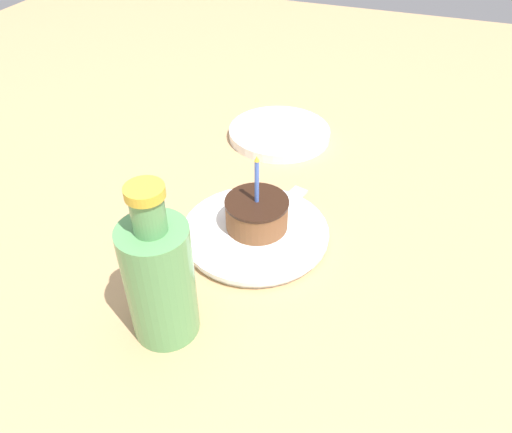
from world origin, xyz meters
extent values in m
cube|color=tan|center=(0.00, 0.00, -0.02)|extent=(2.40, 2.40, 0.04)
cylinder|color=white|center=(0.03, 0.00, 0.01)|extent=(0.22, 0.22, 0.02)
cylinder|color=white|center=(0.03, 0.00, 0.01)|extent=(0.23, 0.23, 0.01)
cylinder|color=brown|center=(0.02, 0.00, 0.04)|extent=(0.10, 0.10, 0.04)
cylinder|color=black|center=(0.02, 0.00, 0.06)|extent=(0.10, 0.10, 0.00)
cylinder|color=#4C72E0|center=(0.02, 0.00, 0.10)|extent=(0.01, 0.01, 0.07)
cone|color=yellow|center=(0.02, 0.00, 0.14)|extent=(0.01, 0.01, 0.01)
cube|color=silver|center=(0.01, 0.01, 0.02)|extent=(0.12, 0.04, 0.00)
cube|color=silver|center=(-0.07, 0.03, 0.02)|extent=(0.05, 0.04, 0.00)
cylinder|color=#599959|center=(0.23, -0.05, 0.08)|extent=(0.08, 0.08, 0.16)
cylinder|color=#599959|center=(0.23, -0.05, 0.19)|extent=(0.04, 0.04, 0.05)
cylinder|color=gold|center=(0.23, -0.05, 0.22)|extent=(0.04, 0.04, 0.01)
cylinder|color=white|center=(-0.28, -0.06, 0.01)|extent=(0.20, 0.20, 0.02)
camera|label=1|loc=(0.57, 0.20, 0.52)|focal=35.00mm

